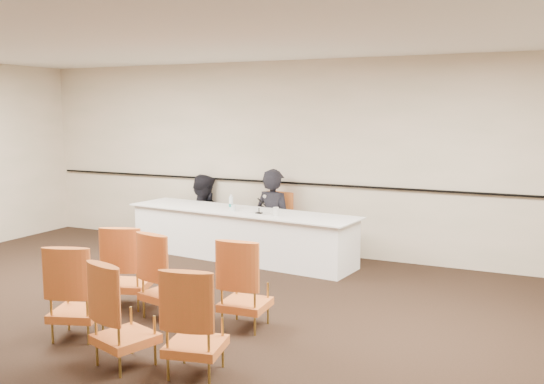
{
  "coord_description": "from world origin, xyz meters",
  "views": [
    {
      "loc": [
        3.51,
        -4.71,
        2.23
      ],
      "look_at": [
        0.04,
        2.6,
        1.14
      ],
      "focal_mm": 40.0,
      "sensor_mm": 36.0,
      "label": 1
    }
  ],
  "objects_px": {
    "panel_table": "(240,234)",
    "aud_chair_front_mid": "(167,274)",
    "microphone": "(259,205)",
    "aud_chair_back_left": "(77,291)",
    "water_bottle": "(231,202)",
    "aud_chair_back_right": "(195,320)",
    "aud_chair_front_left": "(127,266)",
    "panelist_second_chair": "(203,215)",
    "drinking_glass": "(233,208)",
    "panelist_second": "(203,225)",
    "panelist_main_chair": "(274,223)",
    "aud_chair_front_right": "(245,283)",
    "panelist_main": "(274,226)",
    "aud_chair_back_mid": "(125,313)",
    "coffee_cup": "(276,212)"
  },
  "relations": [
    {
      "from": "panel_table",
      "to": "aud_chair_front_mid",
      "type": "relative_size",
      "value": 3.91
    },
    {
      "from": "panel_table",
      "to": "aud_chair_front_mid",
      "type": "distance_m",
      "value": 2.71
    },
    {
      "from": "microphone",
      "to": "aud_chair_back_left",
      "type": "bearing_deg",
      "value": -87.41
    },
    {
      "from": "water_bottle",
      "to": "aud_chair_back_right",
      "type": "xyz_separation_m",
      "value": [
        1.74,
        -3.74,
        -0.38
      ]
    },
    {
      "from": "aud_chair_front_left",
      "to": "panelist_second_chair",
      "type": "bearing_deg",
      "value": 88.22
    },
    {
      "from": "drinking_glass",
      "to": "aud_chair_back_left",
      "type": "relative_size",
      "value": 0.11
    },
    {
      "from": "panelist_second",
      "to": "panelist_main_chair",
      "type": "bearing_deg",
      "value": 178.36
    },
    {
      "from": "panel_table",
      "to": "aud_chair_front_right",
      "type": "xyz_separation_m",
      "value": [
        1.45,
        -2.58,
        0.1
      ]
    },
    {
      "from": "aud_chair_front_mid",
      "to": "aud_chair_back_left",
      "type": "bearing_deg",
      "value": -104.82
    },
    {
      "from": "aud_chair_front_right",
      "to": "panelist_second",
      "type": "bearing_deg",
      "value": 123.36
    },
    {
      "from": "panelist_main",
      "to": "aud_chair_back_mid",
      "type": "height_order",
      "value": "panelist_main"
    },
    {
      "from": "panel_table",
      "to": "aud_chair_back_right",
      "type": "relative_size",
      "value": 3.91
    },
    {
      "from": "microphone",
      "to": "aud_chair_back_right",
      "type": "xyz_separation_m",
      "value": [
        1.19,
        -3.57,
        -0.4
      ]
    },
    {
      "from": "panelist_second",
      "to": "coffee_cup",
      "type": "relative_size",
      "value": 13.47
    },
    {
      "from": "panelist_main",
      "to": "aud_chair_front_right",
      "type": "height_order",
      "value": "panelist_main"
    },
    {
      "from": "panelist_main",
      "to": "water_bottle",
      "type": "height_order",
      "value": "panelist_main"
    },
    {
      "from": "panelist_second",
      "to": "drinking_glass",
      "type": "xyz_separation_m",
      "value": [
        1.02,
        -0.79,
        0.48
      ]
    },
    {
      "from": "panelist_main_chair",
      "to": "coffee_cup",
      "type": "bearing_deg",
      "value": -56.53
    },
    {
      "from": "panel_table",
      "to": "coffee_cup",
      "type": "xyz_separation_m",
      "value": [
        0.71,
        -0.24,
        0.43
      ]
    },
    {
      "from": "panelist_second_chair",
      "to": "coffee_cup",
      "type": "height_order",
      "value": "panelist_second_chair"
    },
    {
      "from": "panelist_second",
      "to": "aud_chair_back_mid",
      "type": "bearing_deg",
      "value": 118.36
    },
    {
      "from": "panel_table",
      "to": "panelist_second_chair",
      "type": "bearing_deg",
      "value": 154.11
    },
    {
      "from": "panelist_second",
      "to": "water_bottle",
      "type": "distance_m",
      "value": 1.26
    },
    {
      "from": "microphone",
      "to": "aud_chair_front_mid",
      "type": "relative_size",
      "value": 0.28
    },
    {
      "from": "aud_chair_front_mid",
      "to": "aud_chair_front_right",
      "type": "bearing_deg",
      "value": 17.55
    },
    {
      "from": "panelist_second",
      "to": "coffee_cup",
      "type": "height_order",
      "value": "panelist_second"
    },
    {
      "from": "panelist_main_chair",
      "to": "aud_chair_back_left",
      "type": "distance_m",
      "value": 4.06
    },
    {
      "from": "aud_chair_back_right",
      "to": "aud_chair_front_left",
      "type": "bearing_deg",
      "value": 132.57
    },
    {
      "from": "aud_chair_front_right",
      "to": "panelist_main",
      "type": "bearing_deg",
      "value": 105.64
    },
    {
      "from": "panelist_main_chair",
      "to": "water_bottle",
      "type": "bearing_deg",
      "value": -125.71
    },
    {
      "from": "drinking_glass",
      "to": "aud_chair_back_mid",
      "type": "distance_m",
      "value": 3.88
    },
    {
      "from": "panelist_main_chair",
      "to": "aud_chair_back_mid",
      "type": "height_order",
      "value": "same"
    },
    {
      "from": "drinking_glass",
      "to": "aud_chair_front_left",
      "type": "xyz_separation_m",
      "value": [
        -0.04,
        -2.42,
        -0.32
      ]
    },
    {
      "from": "panelist_second",
      "to": "panelist_second_chair",
      "type": "bearing_deg",
      "value": -0.0
    },
    {
      "from": "aud_chair_back_left",
      "to": "drinking_glass",
      "type": "bearing_deg",
      "value": 72.87
    },
    {
      "from": "microphone",
      "to": "aud_chair_front_left",
      "type": "bearing_deg",
      "value": -93.7
    },
    {
      "from": "water_bottle",
      "to": "aud_chair_front_left",
      "type": "relative_size",
      "value": 0.24
    },
    {
      "from": "panel_table",
      "to": "panelist_main_chair",
      "type": "xyz_separation_m",
      "value": [
        0.31,
        0.52,
        0.1
      ]
    },
    {
      "from": "aud_chair_back_mid",
      "to": "aud_chair_back_left",
      "type": "bearing_deg",
      "value": 176.67
    },
    {
      "from": "panelist_main",
      "to": "panelist_second_chair",
      "type": "distance_m",
      "value": 1.39
    },
    {
      "from": "panelist_second_chair",
      "to": "panel_table",
      "type": "bearing_deg",
      "value": -25.89
    },
    {
      "from": "panelist_main_chair",
      "to": "coffee_cup",
      "type": "relative_size",
      "value": 7.49
    },
    {
      "from": "panel_table",
      "to": "panelist_main_chair",
      "type": "height_order",
      "value": "panelist_main_chair"
    },
    {
      "from": "aud_chair_back_mid",
      "to": "panelist_main",
      "type": "bearing_deg",
      "value": 115.91
    },
    {
      "from": "panelist_second",
      "to": "microphone",
      "type": "relative_size",
      "value": 6.38
    },
    {
      "from": "panelist_second",
      "to": "drinking_glass",
      "type": "relative_size",
      "value": 17.09
    },
    {
      "from": "panelist_main_chair",
      "to": "aud_chair_front_right",
      "type": "relative_size",
      "value": 1.0
    },
    {
      "from": "drinking_glass",
      "to": "aud_chair_back_left",
      "type": "height_order",
      "value": "aud_chair_back_left"
    },
    {
      "from": "aud_chair_back_mid",
      "to": "panel_table",
      "type": "bearing_deg",
      "value": 121.41
    },
    {
      "from": "panelist_second_chair",
      "to": "coffee_cup",
      "type": "xyz_separation_m",
      "value": [
        1.78,
        -0.91,
        0.33
      ]
    }
  ]
}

